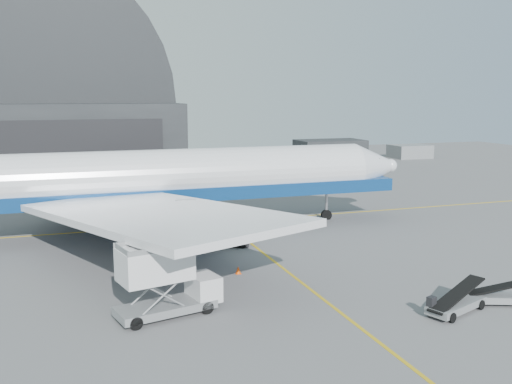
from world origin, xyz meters
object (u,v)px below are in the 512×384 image
object	(u,v)px
belt_loader_b	(496,296)
pushback_tug	(226,236)
catering_truck	(164,281)
belt_loader_a	(455,304)
airliner	(156,179)

from	to	relation	value
belt_loader_b	pushback_tug	bearing A→B (deg)	144.05
catering_truck	belt_loader_b	distance (m)	21.15
catering_truck	belt_loader_b	xyz separation A→B (m)	(20.52, -4.84, -1.68)
belt_loader_a	pushback_tug	bearing A→B (deg)	92.70
airliner	belt_loader_a	world-z (taller)	airliner
catering_truck	airliner	bearing A→B (deg)	68.63
belt_loader_a	belt_loader_b	size ratio (longest dim) A/B	1.07
pushback_tug	belt_loader_a	xyz separation A→B (m)	(8.92, -20.21, -0.20)
airliner	pushback_tug	distance (m)	9.54
airliner	belt_loader_a	bearing A→B (deg)	-62.41
catering_truck	belt_loader_b	world-z (taller)	catering_truck
pushback_tug	belt_loader_b	distance (m)	23.38
belt_loader_a	belt_loader_b	world-z (taller)	belt_loader_a
catering_truck	belt_loader_a	world-z (taller)	catering_truck
airliner	catering_truck	distance (m)	22.09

